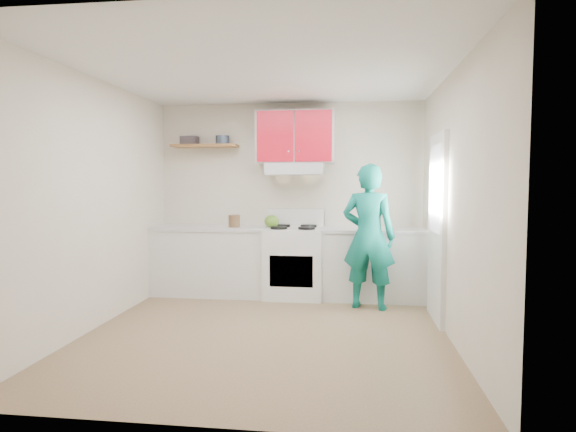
# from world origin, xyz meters

# --- Properties ---
(floor) EXTENTS (3.80, 3.80, 0.00)m
(floor) POSITION_xyz_m (0.00, 0.00, 0.00)
(floor) COLOR brown
(floor) RESTS_ON ground
(ceiling) EXTENTS (3.60, 3.80, 0.04)m
(ceiling) POSITION_xyz_m (0.00, 0.00, 2.60)
(ceiling) COLOR white
(ceiling) RESTS_ON floor
(back_wall) EXTENTS (3.60, 0.04, 2.60)m
(back_wall) POSITION_xyz_m (0.00, 1.90, 1.30)
(back_wall) COLOR beige
(back_wall) RESTS_ON floor
(front_wall) EXTENTS (3.60, 0.04, 2.60)m
(front_wall) POSITION_xyz_m (0.00, -1.90, 1.30)
(front_wall) COLOR beige
(front_wall) RESTS_ON floor
(left_wall) EXTENTS (0.04, 3.80, 2.60)m
(left_wall) POSITION_xyz_m (-1.80, 0.00, 1.30)
(left_wall) COLOR beige
(left_wall) RESTS_ON floor
(right_wall) EXTENTS (0.04, 3.80, 2.60)m
(right_wall) POSITION_xyz_m (1.80, 0.00, 1.30)
(right_wall) COLOR beige
(right_wall) RESTS_ON floor
(door) EXTENTS (0.05, 0.85, 2.05)m
(door) POSITION_xyz_m (1.78, 0.70, 1.02)
(door) COLOR white
(door) RESTS_ON floor
(door_glass) EXTENTS (0.01, 0.55, 0.95)m
(door_glass) POSITION_xyz_m (1.75, 0.70, 1.45)
(door_glass) COLOR white
(door_glass) RESTS_ON door
(counter_left) EXTENTS (1.52, 0.60, 0.90)m
(counter_left) POSITION_xyz_m (-1.04, 1.60, 0.45)
(counter_left) COLOR silver
(counter_left) RESTS_ON floor
(counter_right) EXTENTS (1.32, 0.60, 0.90)m
(counter_right) POSITION_xyz_m (1.14, 1.60, 0.45)
(counter_right) COLOR silver
(counter_right) RESTS_ON floor
(stove) EXTENTS (0.76, 0.65, 0.92)m
(stove) POSITION_xyz_m (0.10, 1.57, 0.46)
(stove) COLOR white
(stove) RESTS_ON floor
(range_hood) EXTENTS (0.76, 0.44, 0.15)m
(range_hood) POSITION_xyz_m (0.10, 1.68, 1.70)
(range_hood) COLOR silver
(range_hood) RESTS_ON back_wall
(upper_cabinets) EXTENTS (1.02, 0.33, 0.70)m
(upper_cabinets) POSITION_xyz_m (0.10, 1.73, 2.12)
(upper_cabinets) COLOR red
(upper_cabinets) RESTS_ON back_wall
(shelf) EXTENTS (0.90, 0.30, 0.04)m
(shelf) POSITION_xyz_m (-1.15, 1.75, 2.02)
(shelf) COLOR brown
(shelf) RESTS_ON back_wall
(books) EXTENTS (0.23, 0.17, 0.12)m
(books) POSITION_xyz_m (-1.38, 1.78, 2.10)
(books) COLOR #3A3338
(books) RESTS_ON shelf
(tin) EXTENTS (0.23, 0.23, 0.11)m
(tin) POSITION_xyz_m (-0.89, 1.72, 2.09)
(tin) COLOR #333D4C
(tin) RESTS_ON shelf
(kettle) EXTENTS (0.22, 0.22, 0.17)m
(kettle) POSITION_xyz_m (-0.20, 1.61, 1.00)
(kettle) COLOR #568625
(kettle) RESTS_ON stove
(crock) EXTENTS (0.16, 0.16, 0.18)m
(crock) POSITION_xyz_m (-0.71, 1.58, 0.99)
(crock) COLOR brown
(crock) RESTS_ON counter_left
(cutting_board) EXTENTS (0.34, 0.29, 0.02)m
(cutting_board) POSITION_xyz_m (0.80, 1.61, 0.91)
(cutting_board) COLOR olive
(cutting_board) RESTS_ON counter_right
(silicone_mat) EXTENTS (0.34, 0.29, 0.01)m
(silicone_mat) POSITION_xyz_m (1.58, 1.56, 0.90)
(silicone_mat) COLOR red
(silicone_mat) RESTS_ON counter_right
(person) EXTENTS (0.71, 0.55, 1.74)m
(person) POSITION_xyz_m (1.05, 1.12, 0.87)
(person) COLOR #0C7365
(person) RESTS_ON floor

